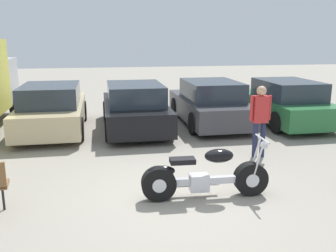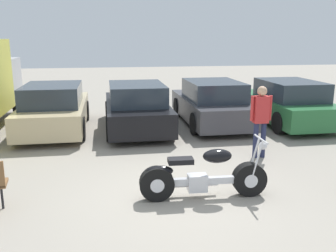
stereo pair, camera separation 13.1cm
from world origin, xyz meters
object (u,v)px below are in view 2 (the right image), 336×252
object	(u,v)px
parked_car_champagne	(54,109)
parked_car_black	(136,108)
motorcycle	(202,177)
person_standing	(261,116)
parked_car_green	(287,103)
parked_car_dark_grey	(211,104)

from	to	relation	value
parked_car_champagne	parked_car_black	xyz separation A→B (m)	(2.49, -0.21, 0.00)
motorcycle	person_standing	world-z (taller)	person_standing
motorcycle	parked_car_champagne	distance (m)	6.41
parked_car_green	person_standing	size ratio (longest dim) A/B	2.55
parked_car_green	person_standing	distance (m)	4.05
parked_car_champagne	person_standing	xyz separation A→B (m)	(5.12, -3.52, 0.34)
parked_car_dark_grey	motorcycle	bearing A→B (deg)	-107.56
parked_car_champagne	parked_car_dark_grey	size ratio (longest dim) A/B	1.00
parked_car_champagne	parked_car_dark_grey	distance (m)	4.97
parked_car_dark_grey	parked_car_green	world-z (taller)	same
parked_car_champagne	parked_car_green	distance (m)	7.46
motorcycle	parked_car_champagne	size ratio (longest dim) A/B	0.53
motorcycle	parked_car_champagne	bearing A→B (deg)	119.92
parked_car_champagne	parked_car_dark_grey	xyz separation A→B (m)	(4.97, 0.08, 0.00)
parked_car_champagne	parked_car_dark_grey	world-z (taller)	same
motorcycle	person_standing	size ratio (longest dim) A/B	1.34
parked_car_champagne	parked_car_black	world-z (taller)	same
parked_car_green	parked_car_black	bearing A→B (deg)	179.83
motorcycle	person_standing	xyz separation A→B (m)	(1.93, 2.03, 0.62)
parked_car_dark_grey	person_standing	distance (m)	3.62
parked_car_champagne	person_standing	size ratio (longest dim) A/B	2.55
parked_car_dark_grey	parked_car_green	bearing A→B (deg)	-6.96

